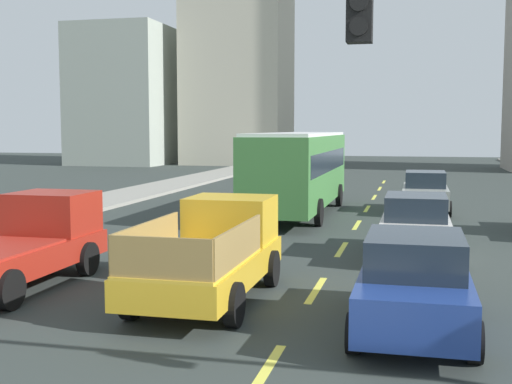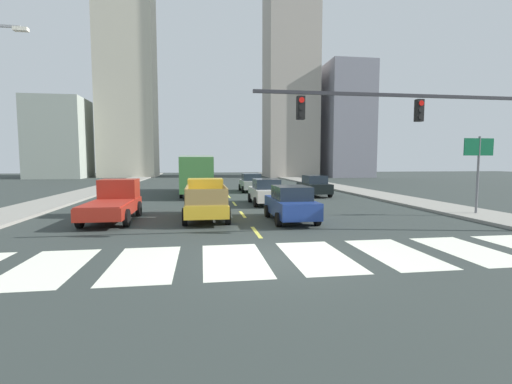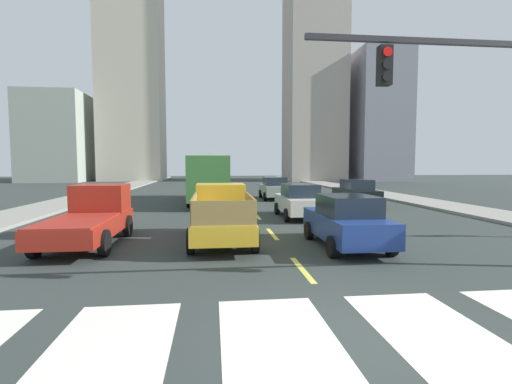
# 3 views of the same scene
# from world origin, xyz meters

# --- Properties ---
(ground_plane) EXTENTS (160.00, 160.00, 0.00)m
(ground_plane) POSITION_xyz_m (0.00, 0.00, 0.00)
(ground_plane) COLOR #2F3633
(sidewalk_right) EXTENTS (3.21, 110.00, 0.15)m
(sidewalk_right) POSITION_xyz_m (12.37, 18.00, 0.07)
(sidewalk_right) COLOR gray
(sidewalk_right) RESTS_ON ground
(sidewalk_left) EXTENTS (3.21, 110.00, 0.15)m
(sidewalk_left) POSITION_xyz_m (-12.37, 18.00, 0.07)
(sidewalk_left) COLOR gray
(sidewalk_left) RESTS_ON ground
(crosswalk_stripe_2) EXTENTS (1.82, 3.84, 0.01)m
(crosswalk_stripe_2) POSITION_xyz_m (-3.85, 0.00, 0.00)
(crosswalk_stripe_2) COLOR silver
(crosswalk_stripe_2) RESTS_ON ground
(crosswalk_stripe_3) EXTENTS (1.82, 3.84, 0.01)m
(crosswalk_stripe_3) POSITION_xyz_m (-1.28, 0.00, 0.00)
(crosswalk_stripe_3) COLOR silver
(crosswalk_stripe_3) RESTS_ON ground
(crosswalk_stripe_4) EXTENTS (1.82, 3.84, 0.01)m
(crosswalk_stripe_4) POSITION_xyz_m (1.28, 0.00, 0.00)
(crosswalk_stripe_4) COLOR silver
(crosswalk_stripe_4) RESTS_ON ground
(lane_dash_0) EXTENTS (0.16, 2.40, 0.01)m
(lane_dash_0) POSITION_xyz_m (0.00, 4.00, 0.00)
(lane_dash_0) COLOR #D6D04B
(lane_dash_0) RESTS_ON ground
(lane_dash_1) EXTENTS (0.16, 2.40, 0.01)m
(lane_dash_1) POSITION_xyz_m (0.00, 9.00, 0.00)
(lane_dash_1) COLOR #D6D04B
(lane_dash_1) RESTS_ON ground
(lane_dash_2) EXTENTS (0.16, 2.40, 0.01)m
(lane_dash_2) POSITION_xyz_m (0.00, 14.00, 0.00)
(lane_dash_2) COLOR #D6D04B
(lane_dash_2) RESTS_ON ground
(lane_dash_3) EXTENTS (0.16, 2.40, 0.01)m
(lane_dash_3) POSITION_xyz_m (0.00, 19.00, 0.00)
(lane_dash_3) COLOR #D6D04B
(lane_dash_3) RESTS_ON ground
(lane_dash_4) EXTENTS (0.16, 2.40, 0.01)m
(lane_dash_4) POSITION_xyz_m (0.00, 24.00, 0.00)
(lane_dash_4) COLOR #D6D04B
(lane_dash_4) RESTS_ON ground
(lane_dash_5) EXTENTS (0.16, 2.40, 0.01)m
(lane_dash_5) POSITION_xyz_m (0.00, 29.00, 0.00)
(lane_dash_5) COLOR #D6D04B
(lane_dash_5) RESTS_ON ground
(lane_dash_6) EXTENTS (0.16, 2.40, 0.01)m
(lane_dash_6) POSITION_xyz_m (0.00, 34.00, 0.00)
(lane_dash_6) COLOR #D6D04B
(lane_dash_6) RESTS_ON ground
(lane_dash_7) EXTENTS (0.16, 2.40, 0.01)m
(lane_dash_7) POSITION_xyz_m (0.00, 39.00, 0.00)
(lane_dash_7) COLOR #D6D04B
(lane_dash_7) RESTS_ON ground
(pickup_stakebed) EXTENTS (2.18, 5.20, 1.96)m
(pickup_stakebed) POSITION_xyz_m (-1.99, 8.01, 0.94)
(pickup_stakebed) COLOR gold
(pickup_stakebed) RESTS_ON ground
(pickup_dark) EXTENTS (2.18, 5.20, 1.96)m
(pickup_dark) POSITION_xyz_m (-6.48, 8.09, 0.92)
(pickup_dark) COLOR maroon
(pickup_dark) RESTS_ON ground
(city_bus) EXTENTS (2.72, 10.80, 3.32)m
(city_bus) POSITION_xyz_m (-2.55, 21.34, 1.95)
(city_bus) COLOR #3B7638
(city_bus) RESTS_ON ground
(sedan_near_left) EXTENTS (2.02, 4.40, 1.72)m
(sedan_near_left) POSITION_xyz_m (2.06, 13.26, 0.86)
(sedan_near_left) COLOR silver
(sedan_near_left) RESTS_ON ground
(sedan_mid) EXTENTS (2.02, 4.40, 1.72)m
(sedan_mid) POSITION_xyz_m (2.43, 23.35, 0.86)
(sedan_mid) COLOR gray
(sedan_mid) RESTS_ON ground
(sedan_far) EXTENTS (2.02, 4.40, 1.72)m
(sedan_far) POSITION_xyz_m (2.06, 6.43, 0.86)
(sedan_far) COLOR navy
(sedan_far) RESTS_ON ground
(sedan_near_right) EXTENTS (2.02, 4.40, 1.72)m
(sedan_near_right) POSITION_xyz_m (7.02, 18.31, 0.86)
(sedan_near_right) COLOR black
(sedan_near_right) RESTS_ON ground
(block_mid_left) EXTENTS (7.91, 11.36, 20.13)m
(block_mid_left) POSITION_xyz_m (23.79, 53.79, 10.06)
(block_mid_left) COLOR gray
(block_mid_left) RESTS_ON ground
(block_mid_right) EXTENTS (8.81, 8.41, 13.32)m
(block_mid_right) POSITION_xyz_m (-25.79, 55.06, 6.66)
(block_mid_right) COLOR #949E92
(block_mid_right) RESTS_ON ground
(block_low_left) EXTENTS (9.60, 8.38, 34.10)m
(block_low_left) POSITION_xyz_m (-15.09, 58.30, 17.05)
(block_low_left) COLOR #BDB7A1
(block_low_left) RESTS_ON ground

